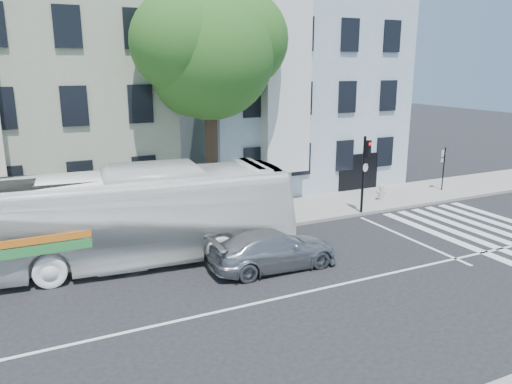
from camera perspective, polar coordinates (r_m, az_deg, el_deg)
ground at (r=16.46m, az=5.93°, el=-11.29°), size 120.00×120.00×0.00m
sidewalk_far at (r=23.13m, az=-4.45°, el=-3.36°), size 80.00×4.00×0.15m
building_left at (r=27.64m, az=-24.13°, el=9.82°), size 12.00×10.00×11.00m
building_right at (r=31.38m, az=2.77°, el=11.43°), size 12.00×10.00×11.00m
street_tree at (r=22.76m, az=-5.40°, el=16.14°), size 7.30×5.90×11.10m
bus at (r=18.64m, az=-15.22°, el=-2.80°), size 4.15×12.90×3.53m
sedan at (r=17.95m, az=2.02°, el=-6.60°), size 2.04×4.76×1.37m
hedge at (r=20.94m, az=-7.77°, el=-4.15°), size 8.45×2.90×0.70m
traffic_signal at (r=24.12m, az=12.36°, el=3.01°), size 0.39×0.52×3.85m
fire_hydrant at (r=27.10m, az=14.11°, el=0.00°), size 0.48×0.27×0.85m
far_sign_pole at (r=30.10m, az=20.64°, el=3.13°), size 0.43×0.23×2.46m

